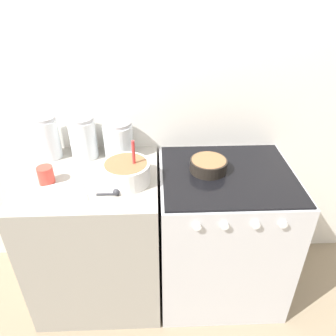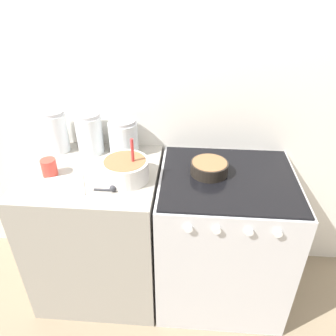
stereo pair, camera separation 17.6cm
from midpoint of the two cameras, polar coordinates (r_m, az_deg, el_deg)
name	(u,v)px [view 2 (the right image)]	position (r m, az deg, el deg)	size (l,w,h in m)	color
ground_plane	(154,327)	(2.23, 0.04, -26.01)	(12.00, 12.00, 0.00)	gray
wall_back	(163,100)	(1.99, 1.63, 11.71)	(4.54, 0.05, 2.40)	white
countertop_cabinet	(99,231)	(2.13, -9.52, -10.88)	(0.75, 0.66, 0.91)	#9E998E
stove	(222,238)	(2.10, 11.76, -11.94)	(0.76, 0.68, 0.91)	silver
mixing_bowl	(125,168)	(1.73, -4.57, -0.18)	(0.25, 0.25, 0.24)	white
baking_pan	(209,167)	(1.82, 9.97, 0.02)	(0.21, 0.21, 0.07)	black
storage_jar_left	(57,134)	(2.07, -16.53, 5.61)	(0.13, 0.13, 0.26)	silver
storage_jar_middle	(90,136)	(2.01, -11.01, 5.46)	(0.16, 0.16, 0.25)	silver
storage_jar_right	(124,139)	(1.97, -5.19, 4.98)	(0.17, 0.17, 0.22)	silver
tin_can	(49,167)	(1.86, -17.49, 0.03)	(0.08, 0.08, 0.09)	#CC3F33
recipe_page	(63,187)	(1.76, -15.06, -3.23)	(0.27, 0.27, 0.01)	white
measuring_spoon	(111,189)	(1.67, -6.99, -3.69)	(0.12, 0.04, 0.04)	#333338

